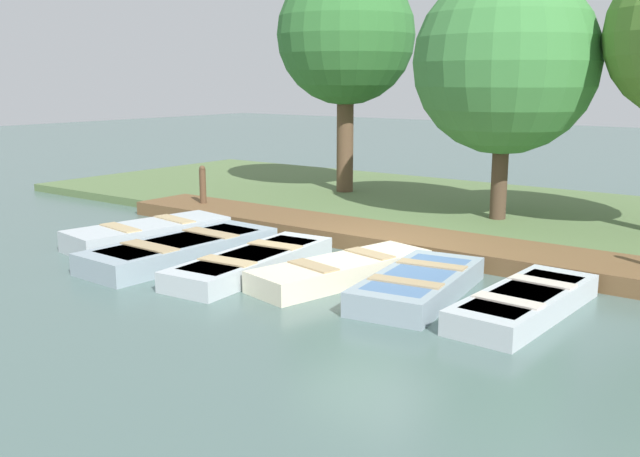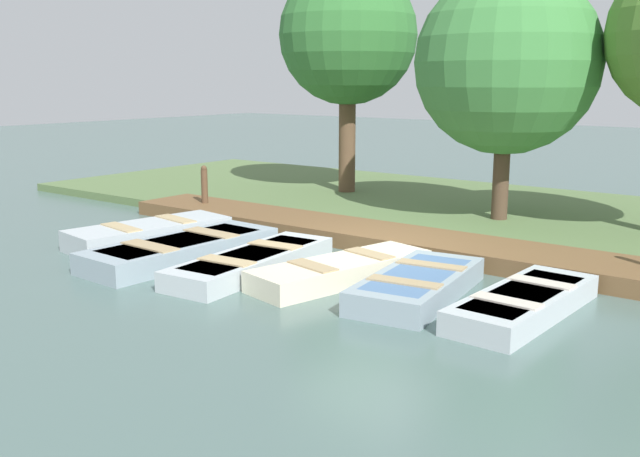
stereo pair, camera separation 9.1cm
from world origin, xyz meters
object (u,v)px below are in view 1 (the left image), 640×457
object	(u,v)px
rowboat_2	(252,262)
park_tree_left	(505,63)
rowboat_0	(149,233)
rowboat_4	(419,284)
rowboat_1	(182,249)
park_tree_far_left	(346,37)
rowboat_5	(525,302)
mooring_post_near	(203,191)
rowboat_3	(342,270)

from	to	relation	value
rowboat_2	park_tree_left	world-z (taller)	park_tree_left
rowboat_0	rowboat_4	size ratio (longest dim) A/B	1.12
rowboat_1	park_tree_far_left	world-z (taller)	park_tree_far_left
rowboat_4	rowboat_5	bearing A→B (deg)	86.82
rowboat_1	rowboat_4	bearing A→B (deg)	100.25
rowboat_4	mooring_post_near	distance (m)	7.53
rowboat_1	park_tree_left	world-z (taller)	park_tree_left
rowboat_3	mooring_post_near	world-z (taller)	mooring_post_near
rowboat_4	park_tree_far_left	world-z (taller)	park_tree_far_left
rowboat_0	rowboat_1	bearing A→B (deg)	80.52
park_tree_left	park_tree_far_left	bearing A→B (deg)	-103.71
park_tree_left	rowboat_5	bearing A→B (deg)	26.56
rowboat_0	rowboat_2	distance (m)	2.99
rowboat_2	rowboat_4	distance (m)	2.88
rowboat_2	park_tree_left	size ratio (longest dim) A/B	0.65
rowboat_4	park_tree_left	bearing A→B (deg)	-176.87
rowboat_3	park_tree_far_left	world-z (taller)	park_tree_far_left
rowboat_1	rowboat_4	size ratio (longest dim) A/B	1.25
rowboat_3	park_tree_far_left	distance (m)	8.84
rowboat_1	mooring_post_near	size ratio (longest dim) A/B	3.11
rowboat_3	rowboat_5	distance (m)	2.92
rowboat_0	rowboat_4	bearing A→B (deg)	100.28
park_tree_far_left	rowboat_3	bearing A→B (deg)	34.46
rowboat_2	mooring_post_near	size ratio (longest dim) A/B	2.96
rowboat_0	park_tree_far_left	world-z (taller)	park_tree_far_left
rowboat_2	rowboat_4	xyz separation A→B (m)	(-0.45, 2.85, 0.01)
rowboat_2	mooring_post_near	world-z (taller)	mooring_post_near
rowboat_4	mooring_post_near	world-z (taller)	mooring_post_near
rowboat_2	rowboat_4	bearing A→B (deg)	94.13
park_tree_left	rowboat_0	bearing A→B (deg)	-41.07
rowboat_1	rowboat_5	xyz separation A→B (m)	(-0.74, 5.91, -0.02)
rowboat_2	mooring_post_near	xyz separation A→B (m)	(-3.01, -4.22, 0.42)
rowboat_3	rowboat_1	bearing A→B (deg)	-65.45
mooring_post_near	park_tree_far_left	size ratio (longest dim) A/B	0.20
rowboat_0	park_tree_left	size ratio (longest dim) A/B	0.61
rowboat_2	mooring_post_near	distance (m)	5.20
rowboat_5	park_tree_far_left	bearing A→B (deg)	-128.25
rowboat_3	rowboat_5	xyz separation A→B (m)	(-0.12, 2.91, -0.01)
rowboat_0	rowboat_2	bearing A→B (deg)	92.68
rowboat_1	park_tree_left	xyz separation A→B (m)	(-5.95, 3.30, 3.24)
rowboat_0	park_tree_left	world-z (taller)	park_tree_left
rowboat_2	rowboat_3	world-z (taller)	rowboat_3
rowboat_3	rowboat_0	bearing A→B (deg)	-75.47
rowboat_0	rowboat_1	size ratio (longest dim) A/B	0.89
rowboat_3	park_tree_left	xyz separation A→B (m)	(-5.34, 0.31, 3.26)
park_tree_left	mooring_post_near	bearing A→B (deg)	-65.06
rowboat_1	rowboat_2	size ratio (longest dim) A/B	1.05
rowboat_1	rowboat_4	distance (m)	4.40
rowboat_2	park_tree_left	distance (m)	6.89
rowboat_2	park_tree_far_left	size ratio (longest dim) A/B	0.58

